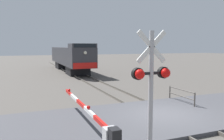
{
  "coord_description": "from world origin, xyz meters",
  "views": [
    {
      "loc": [
        -6.49,
        -9.41,
        3.52
      ],
      "look_at": [
        -0.91,
        4.53,
        1.94
      ],
      "focal_mm": 37.1,
      "sensor_mm": 36.0,
      "label": 1
    }
  ],
  "objects": [
    {
      "name": "rail_track_right",
      "position": [
        0.72,
        0.0,
        0.07
      ],
      "size": [
        0.08,
        80.0,
        0.15
      ],
      "primitive_type": "cube",
      "color": "#59544C",
      "rests_on": "ground_plane"
    },
    {
      "name": "rail_track_left",
      "position": [
        -0.72,
        0.0,
        0.07
      ],
      "size": [
        0.08,
        80.0,
        0.15
      ],
      "primitive_type": "cube",
      "color": "#59544C",
      "rests_on": "ground_plane"
    },
    {
      "name": "road_surface",
      "position": [
        0.0,
        0.0,
        0.08
      ],
      "size": [
        36.0,
        5.51,
        0.17
      ],
      "primitive_type": "cube",
      "color": "#47474C",
      "rests_on": "ground_plane"
    },
    {
      "name": "ground_plane",
      "position": [
        0.0,
        0.0,
        0.0
      ],
      "size": [
        160.0,
        160.0,
        0.0
      ],
      "primitive_type": "plane",
      "color": "#514C47"
    },
    {
      "name": "crossing_signal",
      "position": [
        -3.03,
        -3.79,
        2.45
      ],
      "size": [
        1.18,
        0.33,
        3.96
      ],
      "color": "#ADADB2",
      "rests_on": "ground_plane"
    },
    {
      "name": "crossing_gate",
      "position": [
        -4.14,
        -2.29,
        0.81
      ],
      "size": [
        0.36,
        7.12,
        1.27
      ],
      "color": "silver",
      "rests_on": "ground_plane"
    },
    {
      "name": "guard_railing",
      "position": [
        2.39,
        1.63,
        0.61
      ],
      "size": [
        0.08,
        2.35,
        0.95
      ],
      "color": "#4C4742",
      "rests_on": "ground_plane"
    },
    {
      "name": "locomotive",
      "position": [
        0.0,
        22.28,
        1.98
      ],
      "size": [
        2.79,
        16.24,
        3.76
      ],
      "color": "black",
      "rests_on": "ground_plane"
    }
  ]
}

